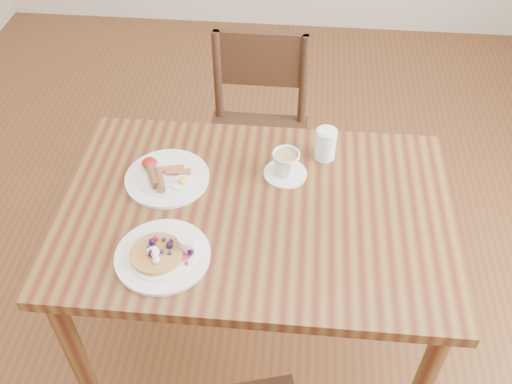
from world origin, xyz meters
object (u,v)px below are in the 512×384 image
teacup_saucer (286,165)px  water_glass (326,144)px  chair_far (257,131)px  breakfast_plate (166,177)px  pancake_plate (164,253)px  dining_table (256,229)px

teacup_saucer → water_glass: water_glass is taller
chair_far → water_glass: chair_far is taller
chair_far → breakfast_plate: 0.69m
pancake_plate → teacup_saucer: size_ratio=1.93×
chair_far → teacup_saucer: (0.14, -0.53, 0.30)m
dining_table → water_glass: water_glass is taller
dining_table → water_glass: size_ratio=10.92×
chair_far → pancake_plate: size_ratio=3.26×
breakfast_plate → water_glass: water_glass is taller
dining_table → chair_far: bearing=94.9°
dining_table → teacup_saucer: bearing=63.2°
breakfast_plate → teacup_saucer: teacup_saucer is taller
dining_table → water_glass: 0.36m
dining_table → breakfast_plate: 0.33m
chair_far → water_glass: 0.59m
pancake_plate → breakfast_plate: pancake_plate is taller
breakfast_plate → pancake_plate: bearing=-79.1°
chair_far → teacup_saucer: size_ratio=6.29×
pancake_plate → teacup_saucer: teacup_saucer is taller
chair_far → water_glass: (0.26, -0.43, 0.31)m
dining_table → water_glass: (0.21, 0.26, 0.15)m
dining_table → pancake_plate: size_ratio=4.44×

